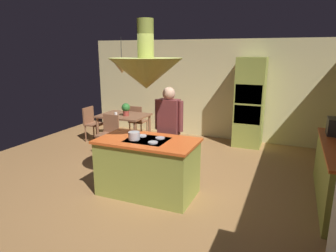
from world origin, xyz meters
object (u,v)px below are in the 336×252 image
at_px(dining_table, 124,119).
at_px(chair_by_back_wall, 137,119).
at_px(oven_tower, 250,103).
at_px(potted_plant_on_table, 126,109).
at_px(chair_at_corner, 92,121).
at_px(cooking_pot_on_cooktop, 134,136).
at_px(person_at_island, 169,127).
at_px(chair_facing_island, 109,131).
at_px(cup_on_table, 116,114).
at_px(kitchen_island, 148,166).

relative_size(dining_table, chair_by_back_wall, 1.31).
xyz_separation_m(oven_tower, potted_plant_on_table, (-2.68, -1.22, -0.13)).
relative_size(chair_at_corner, cooking_pot_on_cooktop, 4.83).
relative_size(oven_tower, potted_plant_on_table, 7.08).
xyz_separation_m(oven_tower, chair_by_back_wall, (-2.80, -0.49, -0.56)).
distance_m(oven_tower, cooking_pot_on_cooktop, 3.60).
xyz_separation_m(oven_tower, person_at_island, (-1.03, -2.53, -0.11)).
relative_size(potted_plant_on_table, cooking_pot_on_cooktop, 1.67).
xyz_separation_m(person_at_island, chair_by_back_wall, (-1.77, 2.04, -0.45)).
bearing_deg(person_at_island, chair_facing_island, 157.43).
distance_m(chair_at_corner, cup_on_table, 0.95).
bearing_deg(chair_by_back_wall, kitchen_island, 121.68).
bearing_deg(potted_plant_on_table, oven_tower, 24.47).
height_order(dining_table, cup_on_table, cup_on_table).
distance_m(chair_by_back_wall, potted_plant_on_table, 0.85).
relative_size(oven_tower, dining_table, 1.86).
relative_size(person_at_island, chair_facing_island, 1.91).
xyz_separation_m(oven_tower, cup_on_table, (-2.88, -1.36, -0.26)).
distance_m(kitchen_island, person_at_island, 0.87).
bearing_deg(potted_plant_on_table, chair_by_back_wall, 98.93).
bearing_deg(potted_plant_on_table, kitchen_island, -51.90).
xyz_separation_m(kitchen_island, cooking_pot_on_cooktop, (-0.16, -0.13, 0.53)).
xyz_separation_m(person_at_island, potted_plant_on_table, (-1.66, 1.31, -0.02)).
distance_m(dining_table, cooking_pot_on_cooktop, 2.73).
xyz_separation_m(dining_table, cup_on_table, (-0.08, -0.22, 0.14)).
bearing_deg(cooking_pot_on_cooktop, oven_tower, 69.52).
bearing_deg(chair_at_corner, dining_table, -90.00).
height_order(chair_facing_island, potted_plant_on_table, potted_plant_on_table).
bearing_deg(person_at_island, oven_tower, 67.89).
bearing_deg(chair_facing_island, dining_table, 90.00).
bearing_deg(chair_facing_island, cup_on_table, 100.26).
xyz_separation_m(chair_facing_island, chair_by_back_wall, (0.00, 1.31, 0.00)).
bearing_deg(chair_facing_island, oven_tower, 32.70).
height_order(kitchen_island, person_at_island, person_at_island).
height_order(chair_by_back_wall, cup_on_table, chair_by_back_wall).
bearing_deg(cup_on_table, oven_tower, 25.28).
xyz_separation_m(dining_table, person_at_island, (1.77, -1.39, 0.29)).
bearing_deg(chair_facing_island, potted_plant_on_table, 78.68).
xyz_separation_m(chair_at_corner, cooking_pot_on_cooktop, (2.49, -2.23, 0.49)).
xyz_separation_m(chair_facing_island, chair_at_corner, (-0.95, 0.65, 0.00)).
distance_m(chair_by_back_wall, cooking_pot_on_cooktop, 3.31).
xyz_separation_m(kitchen_island, oven_tower, (1.10, 3.24, 0.60)).
relative_size(dining_table, person_at_island, 0.69).
bearing_deg(chair_facing_island, chair_by_back_wall, 90.00).
xyz_separation_m(dining_table, chair_by_back_wall, (0.00, 0.65, -0.16)).
bearing_deg(potted_plant_on_table, chair_facing_island, -101.32).
bearing_deg(oven_tower, person_at_island, -112.11).
relative_size(chair_by_back_wall, potted_plant_on_table, 2.90).
bearing_deg(chair_by_back_wall, chair_at_corner, 34.59).
bearing_deg(kitchen_island, cooking_pot_on_cooktop, -140.91).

